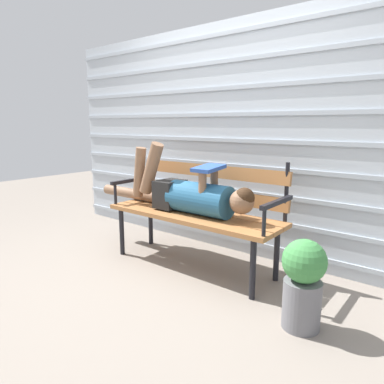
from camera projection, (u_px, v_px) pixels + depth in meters
ground_plane at (180, 272)px, 2.94m from camera, size 12.00×12.00×0.00m
house_siding at (231, 140)px, 3.31m from camera, size 4.35×0.08×2.14m
park_bench at (197, 206)px, 3.01m from camera, size 1.58×0.51×0.94m
reclining_person at (186, 193)px, 2.97m from camera, size 1.79×0.27×0.59m
potted_plant at (303, 281)px, 2.08m from camera, size 0.26×0.26×0.56m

